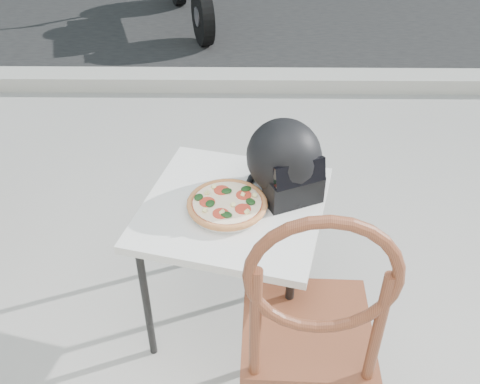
{
  "coord_description": "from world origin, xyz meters",
  "views": [
    {
      "loc": [
        -0.19,
        -1.13,
        2.0
      ],
      "look_at": [
        -0.21,
        0.57,
        0.72
      ],
      "focal_mm": 40.0,
      "sensor_mm": 36.0,
      "label": 1
    }
  ],
  "objects_px": {
    "pizza": "(227,203)",
    "cafe_chair_main": "(312,320)",
    "plate": "(227,208)",
    "cafe_table_main": "(233,216)",
    "helmet": "(285,162)"
  },
  "relations": [
    {
      "from": "pizza",
      "to": "helmet",
      "type": "distance_m",
      "value": 0.29
    },
    {
      "from": "plate",
      "to": "helmet",
      "type": "xyz_separation_m",
      "value": [
        0.23,
        0.14,
        0.13
      ]
    },
    {
      "from": "pizza",
      "to": "cafe_chair_main",
      "type": "height_order",
      "value": "cafe_chair_main"
    },
    {
      "from": "helmet",
      "to": "cafe_chair_main",
      "type": "xyz_separation_m",
      "value": [
        0.06,
        -0.66,
        -0.16
      ]
    },
    {
      "from": "cafe_table_main",
      "to": "helmet",
      "type": "bearing_deg",
      "value": 25.77
    },
    {
      "from": "plate",
      "to": "cafe_chair_main",
      "type": "xyz_separation_m",
      "value": [
        0.28,
        -0.53,
        -0.03
      ]
    },
    {
      "from": "pizza",
      "to": "plate",
      "type": "bearing_deg",
      "value": -83.18
    },
    {
      "from": "plate",
      "to": "cafe_chair_main",
      "type": "bearing_deg",
      "value": -61.73
    },
    {
      "from": "pizza",
      "to": "cafe_chair_main",
      "type": "xyz_separation_m",
      "value": [
        0.28,
        -0.53,
        -0.05
      ]
    },
    {
      "from": "plate",
      "to": "pizza",
      "type": "distance_m",
      "value": 0.02
    },
    {
      "from": "plate",
      "to": "pizza",
      "type": "bearing_deg",
      "value": 96.82
    },
    {
      "from": "plate",
      "to": "pizza",
      "type": "xyz_separation_m",
      "value": [
        -0.0,
        0.0,
        0.02
      ]
    },
    {
      "from": "pizza",
      "to": "cafe_chair_main",
      "type": "distance_m",
      "value": 0.6
    },
    {
      "from": "cafe_table_main",
      "to": "plate",
      "type": "relative_size",
      "value": 2.23
    },
    {
      "from": "plate",
      "to": "helmet",
      "type": "distance_m",
      "value": 0.3
    }
  ]
}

